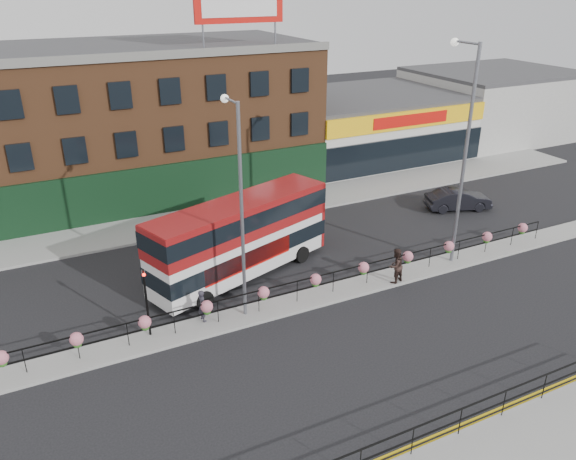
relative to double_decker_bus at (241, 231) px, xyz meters
name	(u,v)px	position (x,y,z in m)	size (l,w,h in m)	color
ground	(315,299)	(2.28, -3.80, -2.58)	(120.00, 120.00, 0.00)	black
north_pavement	(228,213)	(2.28, 8.20, -2.50)	(60.00, 4.00, 0.15)	gray
median	(315,298)	(2.28, -3.80, -2.50)	(60.00, 1.60, 0.15)	gray
yellow_line_inner	(450,429)	(2.28, -13.50, -2.57)	(60.00, 0.10, 0.01)	gold
yellow_line_outer	(453,433)	(2.28, -13.68, -2.57)	(60.00, 0.10, 0.01)	gold
brick_building	(133,119)	(-1.72, 16.16, 2.55)	(25.00, 12.21, 10.30)	brown
supermarket	(366,124)	(18.28, 16.11, 0.07)	(15.00, 12.25, 5.30)	silver
warehouse_east	(492,103)	(33.03, 16.20, 0.57)	(14.50, 12.00, 6.30)	#AAA9A5
median_railing	(316,280)	(2.28, -3.80, -1.53)	(30.04, 0.56, 1.23)	black
south_railing	(413,435)	(0.28, -13.90, -1.62)	(20.04, 0.05, 1.12)	black
double_decker_bus	(241,231)	(0.00, 0.00, 0.00)	(10.61, 5.71, 4.20)	silver
car	(458,199)	(16.56, 2.14, -1.86)	(4.61, 2.81, 1.43)	black
pedestrian_a	(202,305)	(-3.29, -3.36, -1.65)	(0.45, 0.61, 1.55)	#282630
pedestrian_b	(396,266)	(6.62, -4.32, -1.50)	(1.04, 0.89, 1.86)	black
lamp_column_west	(239,194)	(-1.37, -3.46, 3.39)	(0.35, 1.72, 9.82)	slate
lamp_column_east	(463,138)	(10.85, -3.47, 4.40)	(0.41, 2.02, 11.52)	slate
traffic_light_median	(145,288)	(-5.72, -3.40, -0.11)	(0.15, 0.28, 3.65)	black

